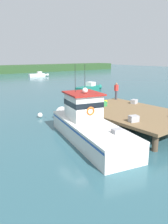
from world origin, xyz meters
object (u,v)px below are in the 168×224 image
at_px(bait_bucket, 106,102).
at_px(moored_boat_near_channel, 38,75).
at_px(main_fishing_boat, 87,124).
at_px(deckhand_by_the_boat, 116,91).
at_px(mooring_buoy_outer, 40,115).
at_px(crate_single_by_cleat, 134,102).
at_px(moored_boat_outer_mooring, 89,88).
at_px(crate_single_far, 103,104).
at_px(crate_stack_mid_dock, 134,119).

distance_m(bait_bucket, moored_boat_near_channel, 42.90).
distance_m(main_fishing_boat, deckhand_by_the_boat, 8.12).
relative_size(bait_bucket, mooring_buoy_outer, 0.77).
bearing_deg(main_fishing_boat, crate_single_by_cleat, 14.51).
relative_size(crate_single_by_cleat, moored_boat_outer_mooring, 0.11).
bearing_deg(moored_boat_near_channel, mooring_buoy_outer, -116.20).
bearing_deg(crate_single_far, main_fishing_boat, -145.06).
relative_size(moored_boat_outer_mooring, moored_boat_near_channel, 1.04).
bearing_deg(deckhand_by_the_boat, moored_boat_outer_mooring, 62.34).
xyz_separation_m(crate_single_far, mooring_buoy_outer, (-3.99, 3.89, -1.17)).
bearing_deg(moored_boat_outer_mooring, moored_boat_near_channel, 79.52).
distance_m(crate_single_by_cleat, moored_boat_near_channel, 43.56).
bearing_deg(crate_stack_mid_dock, crate_single_by_cleat, 39.34).
relative_size(crate_stack_mid_dock, bait_bucket, 1.76).
bearing_deg(moored_boat_near_channel, crate_single_far, -109.21).
bearing_deg(moored_boat_outer_mooring, crate_single_by_cleat, -113.98).
xyz_separation_m(crate_single_by_cleat, mooring_buoy_outer, (-6.87, 4.86, -1.16)).
bearing_deg(main_fishing_boat, crate_stack_mid_dock, -39.67).
distance_m(crate_stack_mid_dock, crate_single_by_cleat, 5.79).
xyz_separation_m(crate_single_by_cleat, bait_bucket, (-2.22, 1.36, -0.01)).
height_order(crate_single_far, deckhand_by_the_boat, deckhand_by_the_boat).
distance_m(moored_boat_near_channel, mooring_buoy_outer, 41.42).
bearing_deg(crate_single_far, deckhand_by_the_boat, 24.94).
height_order(crate_single_by_cleat, deckhand_by_the_boat, deckhand_by_the_boat).
xyz_separation_m(moored_boat_outer_mooring, moored_boat_near_channel, (5.18, 27.99, -0.02)).
height_order(crate_single_by_cleat, bait_bucket, crate_single_by_cleat).
bearing_deg(main_fishing_boat, deckhand_by_the_boat, 30.84).
bearing_deg(moored_boat_outer_mooring, crate_stack_mid_dock, -121.20).
height_order(crate_stack_mid_dock, deckhand_by_the_boat, deckhand_by_the_boat).
bearing_deg(crate_single_by_cleat, crate_single_far, 161.33).
bearing_deg(moored_boat_near_channel, moored_boat_outer_mooring, -100.48).
relative_size(bait_bucket, moored_boat_outer_mooring, 0.06).
relative_size(crate_stack_mid_dock, moored_boat_near_channel, 0.11).
bearing_deg(deckhand_by_the_boat, crate_stack_mid_dock, -127.33).
bearing_deg(moored_boat_near_channel, crate_stack_mid_dock, -109.18).
height_order(crate_stack_mid_dock, crate_single_by_cleat, crate_stack_mid_dock).
height_order(main_fishing_boat, crate_single_by_cleat, main_fishing_boat).
xyz_separation_m(crate_stack_mid_dock, moored_boat_outer_mooring, (10.72, 17.70, -0.92)).
bearing_deg(bait_bucket, mooring_buoy_outer, 143.00).
bearing_deg(crate_single_by_cleat, main_fishing_boat, -165.49).
distance_m(crate_stack_mid_dock, crate_single_far, 4.91).
bearing_deg(moored_boat_outer_mooring, bait_bucket, -123.74).
bearing_deg(deckhand_by_the_boat, main_fishing_boat, -149.16).
height_order(crate_stack_mid_dock, moored_boat_near_channel, crate_stack_mid_dock).
xyz_separation_m(main_fishing_boat, moored_boat_outer_mooring, (13.02, 15.78, -0.52)).
bearing_deg(crate_single_by_cleat, moored_boat_outer_mooring, 66.02).
xyz_separation_m(crate_single_by_cleat, moored_boat_outer_mooring, (6.24, 14.03, -0.90)).
relative_size(main_fishing_boat, moored_boat_near_channel, 1.84).
xyz_separation_m(moored_boat_outer_mooring, mooring_buoy_outer, (-13.11, -9.17, -0.26)).
bearing_deg(crate_single_by_cleat, crate_stack_mid_dock, -140.66).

